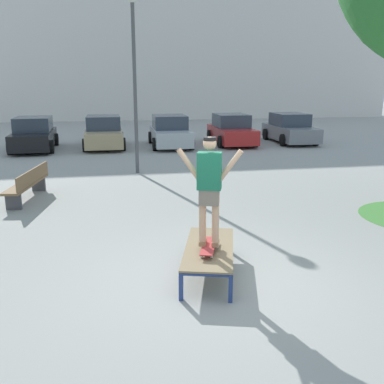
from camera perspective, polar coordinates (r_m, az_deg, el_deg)
The scene contains 12 objects.
ground_plane at distance 6.96m, azimuth 3.49°, elevation -11.50°, with size 120.00×120.00×0.00m, color #999993.
building_facade at distance 39.28m, azimuth -3.96°, elevation 20.76°, with size 40.25×4.00×15.18m, color silver.
skate_box at distance 7.01m, azimuth 2.27°, elevation -7.60°, with size 1.25×2.03×0.46m.
skateboard at distance 6.81m, azimuth 2.21°, elevation -7.15°, with size 0.45×0.82×0.09m.
skater at distance 6.52m, azimuth 2.29°, elevation 1.03°, with size 0.97×0.41×1.69m.
car_black at distance 21.51m, azimuth -20.08°, elevation 7.07°, with size 2.02×4.25×1.50m.
car_tan at distance 21.49m, azimuth -11.52°, elevation 7.63°, with size 1.94×4.21×1.50m.
car_silver at distance 21.41m, azimuth -2.92°, elevation 7.87°, with size 1.97×4.23×1.50m.
car_red at distance 22.30m, azimuth 5.20°, elevation 8.08°, with size 1.99×4.24×1.50m.
car_grey at distance 23.41m, azimuth 12.74°, elevation 8.08°, with size 1.99×4.24×1.50m.
park_bench at distance 12.23m, azimuth -20.71°, elevation 1.10°, with size 0.82×2.44×0.83m.
light_post at distance 14.86m, azimuth -7.64°, elevation 17.14°, with size 0.36×0.36×5.83m.
Camera 1 is at (-1.56, -6.08, 3.00)m, focal length 40.56 mm.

